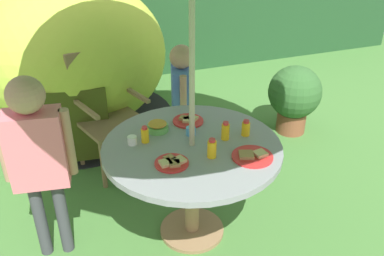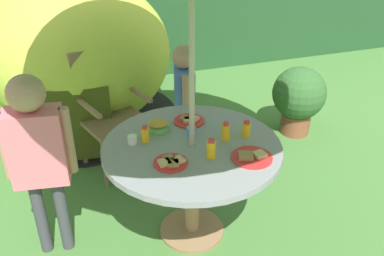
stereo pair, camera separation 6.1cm
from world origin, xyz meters
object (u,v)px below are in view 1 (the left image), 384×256
(juice_bottle_far_right, at_px, (246,128))
(juice_bottle_center_front, at_px, (225,131))
(juice_bottle_center_back, at_px, (212,149))
(cup_far, at_px, (191,131))
(dome_tent, at_px, (73,54))
(potted_plant, at_px, (294,95))
(wooden_chair, at_px, (105,105))
(plate_near_right, at_px, (172,162))
(garden_table, at_px, (192,161))
(child_in_pink_shirt, at_px, (37,149))
(cup_near, at_px, (132,140))
(plate_back_edge, at_px, (252,156))
(plate_near_left, at_px, (188,120))
(child_in_blue_shirt, at_px, (182,93))
(juice_bottle_far_left, at_px, (145,135))
(snack_bowl, at_px, (158,126))

(juice_bottle_far_right, height_order, juice_bottle_center_front, juice_bottle_center_front)
(juice_bottle_center_back, height_order, cup_far, juice_bottle_center_back)
(dome_tent, distance_m, potted_plant, 2.31)
(wooden_chair, distance_m, plate_near_right, 1.33)
(wooden_chair, bearing_deg, garden_table, -90.00)
(garden_table, height_order, child_in_pink_shirt, child_in_pink_shirt)
(juice_bottle_center_front, bearing_deg, garden_table, 177.85)
(cup_near, bearing_deg, juice_bottle_center_back, -36.83)
(cup_far, bearing_deg, plate_near_right, -127.90)
(plate_near_right, distance_m, cup_near, 0.36)
(juice_bottle_center_front, distance_m, cup_near, 0.62)
(plate_back_edge, bearing_deg, juice_bottle_far_right, 72.09)
(child_in_pink_shirt, relative_size, juice_bottle_far_right, 11.53)
(wooden_chair, distance_m, plate_near_left, 0.97)
(wooden_chair, distance_m, cup_near, 1.01)
(dome_tent, height_order, child_in_blue_shirt, dome_tent)
(juice_bottle_far_left, distance_m, juice_bottle_center_back, 0.47)
(garden_table, bearing_deg, plate_back_edge, -42.22)
(wooden_chair, height_order, child_in_blue_shirt, child_in_blue_shirt)
(wooden_chair, relative_size, dome_tent, 0.48)
(garden_table, distance_m, snack_bowl, 0.34)
(juice_bottle_far_left, bearing_deg, plate_near_right, -74.82)
(garden_table, relative_size, child_in_pink_shirt, 0.91)
(plate_near_right, xyz_separation_m, juice_bottle_far_right, (0.58, 0.16, 0.04))
(child_in_blue_shirt, relative_size, cup_near, 18.11)
(dome_tent, xyz_separation_m, juice_bottle_far_left, (0.26, -1.96, 0.05))
(child_in_blue_shirt, xyz_separation_m, plate_back_edge, (0.08, -1.12, 0.03))
(plate_back_edge, bearing_deg, wooden_chair, 115.97)
(snack_bowl, bearing_deg, garden_table, -58.55)
(garden_table, relative_size, wooden_chair, 1.11)
(wooden_chair, relative_size, plate_back_edge, 4.11)
(cup_far, bearing_deg, dome_tent, 106.14)
(juice_bottle_far_right, bearing_deg, wooden_chair, 124.00)
(plate_back_edge, xyz_separation_m, cup_near, (-0.66, 0.41, 0.02))
(garden_table, height_order, plate_near_right, plate_near_right)
(juice_bottle_center_back, bearing_deg, potted_plant, 40.83)
(juice_bottle_far_right, distance_m, cup_near, 0.77)
(potted_plant, xyz_separation_m, plate_back_edge, (-1.20, -1.33, 0.35))
(dome_tent, height_order, snack_bowl, dome_tent)
(plate_near_right, bearing_deg, juice_bottle_center_back, -1.95)
(plate_back_edge, bearing_deg, child_in_blue_shirt, 93.92)
(plate_near_left, xyz_separation_m, cup_far, (-0.05, -0.18, 0.02))
(child_in_blue_shirt, relative_size, plate_near_right, 5.45)
(juice_bottle_center_back, xyz_separation_m, cup_far, (-0.03, 0.30, -0.03))
(garden_table, relative_size, juice_bottle_far_right, 10.45)
(juice_bottle_far_left, distance_m, cup_far, 0.32)
(potted_plant, height_order, juice_bottle_far_right, juice_bottle_far_right)
(plate_near_right, bearing_deg, garden_table, 41.50)
(child_in_pink_shirt, xyz_separation_m, juice_bottle_far_left, (0.67, -0.01, -0.03))
(plate_back_edge, xyz_separation_m, juice_bottle_center_front, (-0.07, 0.26, 0.05))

